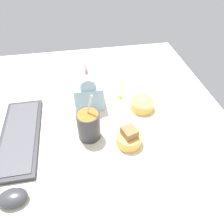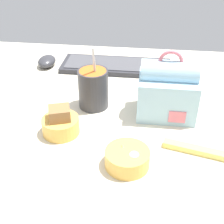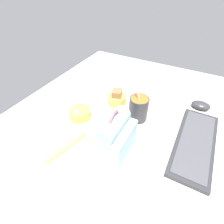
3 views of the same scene
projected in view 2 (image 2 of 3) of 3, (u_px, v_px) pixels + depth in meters
desk_surface at (107, 122)px, 91.06cm from camera, size 140.00×110.00×2.00cm
keyboard at (116, 66)px, 118.22cm from camera, size 41.11×14.90×2.10cm
lunch_bag at (167, 91)px, 88.66cm from camera, size 16.50×12.90×19.99cm
soup_cup at (93, 88)px, 93.09cm from camera, size 9.01×9.01×19.93cm
bento_bowl_sandwich at (61, 124)px, 83.48cm from camera, size 10.01×10.01×7.94cm
bento_bowl_snacks at (127, 158)px, 73.18cm from camera, size 10.62×10.62×5.11cm
computer_mouse at (47, 61)px, 119.40cm from camera, size 6.48×9.34×3.81cm
chopstick_case at (203, 151)px, 77.29cm from camera, size 19.82×7.07×1.60cm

